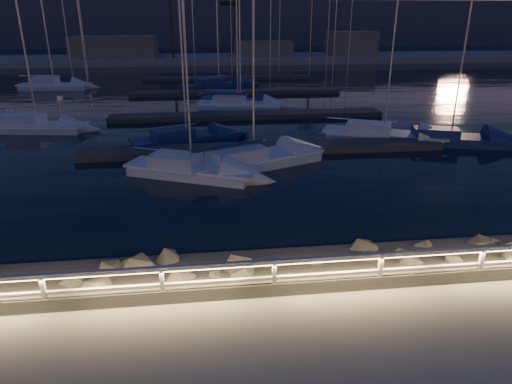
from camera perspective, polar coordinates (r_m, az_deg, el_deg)
ground at (r=13.33m, az=10.96°, el=-11.76°), size 400.00×400.00×0.00m
harbor_water at (r=42.75m, az=-1.78°, el=10.23°), size 400.00×440.00×0.60m
guard_rail at (r=12.90m, az=10.91°, el=-8.90°), size 44.11×0.12×1.06m
riprap at (r=15.04m, az=13.94°, el=-8.88°), size 28.20×3.30×1.48m
floating_docks at (r=43.90m, az=-1.94°, el=11.27°), size 22.00×36.00×0.40m
far_shore at (r=84.99m, az=-4.66°, el=16.49°), size 160.00×14.00×5.20m
palm_center at (r=83.79m, az=-3.24°, el=22.27°), size 3.00×3.00×9.70m
distant_hills at (r=145.45m, az=-15.10°, el=19.57°), size 230.00×37.50×18.00m
sailboat_a at (r=36.55m, az=-25.89°, el=7.52°), size 7.31×3.21×12.11m
sailboat_b at (r=23.84m, az=-8.47°, el=2.99°), size 7.09×4.61×11.82m
sailboat_c at (r=25.10m, az=-0.74°, el=4.21°), size 8.33×5.33×13.80m
sailboat_d at (r=32.15m, az=22.75°, el=6.30°), size 7.97×4.25×12.99m
sailboat_f at (r=29.91m, az=-9.03°, el=6.70°), size 7.22×4.41×11.95m
sailboat_g at (r=41.46m, az=-2.24°, el=10.97°), size 7.99×3.87×13.08m
sailboat_h at (r=31.82m, az=15.30°, el=7.08°), size 8.15×5.36×13.50m
sailboat_i at (r=57.39m, az=-24.10°, el=12.11°), size 7.97×2.88×13.39m
sailboat_j at (r=43.52m, az=-2.53°, el=11.44°), size 7.01×4.59×11.69m
sailboat_k at (r=53.48m, az=-4.88°, el=13.25°), size 8.61×5.62×14.29m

